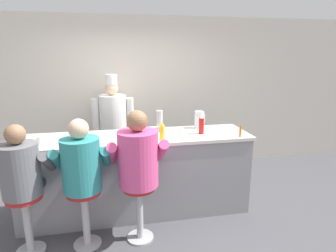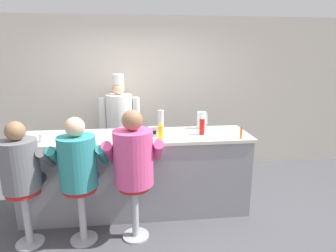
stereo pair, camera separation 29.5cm
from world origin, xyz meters
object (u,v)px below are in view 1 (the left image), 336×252
(hot_sauce_bottle_orange, at_px, (240,131))
(diner_seated_teal, at_px, (82,168))
(cup_stack_steel, at_px, (160,121))
(water_pitcher_clear, at_px, (199,120))
(diner_seated_pink, at_px, (138,162))
(cook_in_whites_near, at_px, (113,122))
(mustard_bottle_yellow, at_px, (162,131))
(ketchup_bottle_red, at_px, (201,125))
(cereal_bowl, at_px, (138,133))
(coffee_mug_white, at_px, (41,141))
(diner_seated_grey, at_px, (22,174))
(coffee_mug_blue, at_px, (16,141))
(breakfast_plate, at_px, (135,140))
(napkin_dispenser_chrome, at_px, (153,132))

(hot_sauce_bottle_orange, bearing_deg, diner_seated_teal, -171.22)
(cup_stack_steel, bearing_deg, water_pitcher_clear, 9.45)
(diner_seated_pink, relative_size, cook_in_whites_near, 0.86)
(mustard_bottle_yellow, bearing_deg, ketchup_bottle_red, 15.25)
(diner_seated_teal, bearing_deg, cereal_bowl, 43.21)
(coffee_mug_white, bearing_deg, hot_sauce_bottle_orange, -3.14)
(water_pitcher_clear, xyz_separation_m, coffee_mug_white, (-2.01, -0.40, -0.07))
(ketchup_bottle_red, distance_m, diner_seated_teal, 1.58)
(coffee_mug_white, bearing_deg, mustard_bottle_yellow, -2.04)
(water_pitcher_clear, bearing_deg, cup_stack_steel, -170.55)
(coffee_mug_white, xyz_separation_m, diner_seated_grey, (-0.10, -0.43, -0.21))
(cereal_bowl, bearing_deg, coffee_mug_blue, -176.21)
(hot_sauce_bottle_orange, distance_m, cook_in_whites_near, 2.15)
(coffee_mug_blue, distance_m, coffee_mug_white, 0.30)
(breakfast_plate, xyz_separation_m, cup_stack_steel, (0.36, 0.39, 0.13))
(water_pitcher_clear, relative_size, cup_stack_steel, 0.82)
(napkin_dispenser_chrome, bearing_deg, diner_seated_pink, -116.68)
(ketchup_bottle_red, height_order, coffee_mug_white, ketchup_bottle_red)
(mustard_bottle_yellow, xyz_separation_m, diner_seated_teal, (-0.92, -0.38, -0.26))
(water_pitcher_clear, bearing_deg, cereal_bowl, -166.23)
(cup_stack_steel, relative_size, diner_seated_grey, 0.21)
(mustard_bottle_yellow, relative_size, water_pitcher_clear, 0.93)
(hot_sauce_bottle_orange, distance_m, cereal_bowl, 1.29)
(ketchup_bottle_red, xyz_separation_m, cereal_bowl, (-0.81, 0.09, -0.10))
(napkin_dispenser_chrome, bearing_deg, mustard_bottle_yellow, -50.41)
(ketchup_bottle_red, bearing_deg, coffee_mug_white, -177.10)
(diner_seated_pink, bearing_deg, water_pitcher_clear, 41.17)
(coffee_mug_white, height_order, diner_seated_pink, diner_seated_pink)
(ketchup_bottle_red, relative_size, water_pitcher_clear, 1.11)
(mustard_bottle_yellow, bearing_deg, hot_sauce_bottle_orange, -4.71)
(coffee_mug_white, distance_m, diner_seated_grey, 0.49)
(diner_seated_teal, bearing_deg, cup_stack_steel, 37.60)
(coffee_mug_blue, distance_m, diner_seated_pink, 1.46)
(napkin_dispenser_chrome, xyz_separation_m, diner_seated_grey, (-1.42, -0.49, -0.23))
(napkin_dispenser_chrome, bearing_deg, water_pitcher_clear, 26.04)
(diner_seated_teal, bearing_deg, napkin_dispenser_chrome, 30.36)
(water_pitcher_clear, relative_size, cereal_bowl, 1.63)
(cereal_bowl, relative_size, cup_stack_steel, 0.50)
(cereal_bowl, relative_size, diner_seated_grey, 0.10)
(cereal_bowl, xyz_separation_m, cup_stack_steel, (0.30, 0.12, 0.12))
(cook_in_whites_near, bearing_deg, coffee_mug_white, -121.65)
(ketchup_bottle_red, relative_size, diner_seated_grey, 0.19)
(coffee_mug_white, bearing_deg, cereal_bowl, 9.39)
(mustard_bottle_yellow, relative_size, napkin_dispenser_chrome, 1.68)
(cook_in_whites_near, bearing_deg, water_pitcher_clear, -38.03)
(breakfast_plate, distance_m, diner_seated_grey, 1.24)
(ketchup_bottle_red, distance_m, breakfast_plate, 0.90)
(mustard_bottle_yellow, distance_m, coffee_mug_white, 1.41)
(breakfast_plate, distance_m, cook_in_whites_near, 1.44)
(coffee_mug_white, distance_m, cook_in_whites_near, 1.57)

